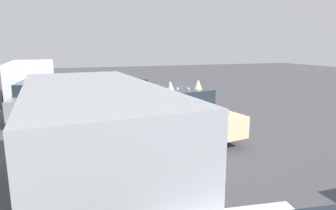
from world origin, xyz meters
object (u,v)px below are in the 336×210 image
parked_van_near_right (93,138)px  parked_sedan_row_back_center (44,98)px  parked_sedan_far_left (128,91)px  art_car_decorated (176,110)px  parked_van_behind_right (32,78)px

parked_van_near_right → parked_sedan_row_back_center: bearing=-174.3°
parked_van_near_right → parked_sedan_row_back_center: 7.55m
parked_sedan_far_left → art_car_decorated: bearing=-164.0°
art_car_decorated → parked_sedan_row_back_center: size_ratio=1.06×
parked_van_near_right → parked_van_behind_right: (11.31, 1.99, -0.08)m
parked_van_near_right → art_car_decorated: bearing=137.1°
parked_sedan_row_back_center → art_car_decorated: bearing=-126.3°
parked_van_behind_right → parked_sedan_row_back_center: bearing=-171.5°
parked_van_near_right → parked_van_behind_right: bearing=-173.9°
art_car_decorated → parked_sedan_far_left: 4.80m
parked_sedan_far_left → parked_sedan_row_back_center: bearing=113.7°
parked_van_behind_right → parked_sedan_row_back_center: parked_van_behind_right is taller
art_car_decorated → parked_van_near_right: size_ratio=0.97×
art_car_decorated → parked_sedan_row_back_center: bearing=-142.1°
art_car_decorated → parked_sedan_far_left: bearing=177.3°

